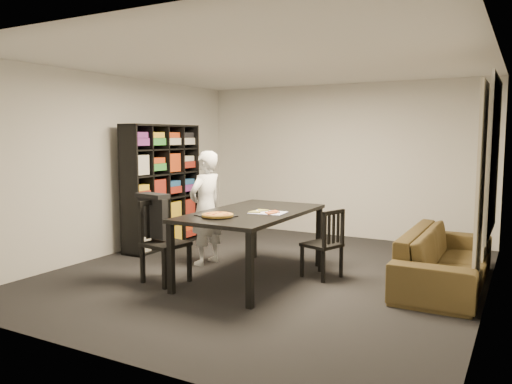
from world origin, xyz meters
The scene contains 16 objects.
room centered at (0.00, 0.00, 1.30)m, with size 5.01×5.51×2.61m.
window_pane centered at (2.48, 0.60, 1.50)m, with size 0.02×1.40×1.60m, color black.
window_frame centered at (2.48, 0.60, 1.50)m, with size 0.03×1.52×1.72m, color white.
curtain_left centered at (2.40, 0.08, 1.15)m, with size 0.03×0.70×2.25m, color beige.
curtain_right centered at (2.40, 1.12, 1.15)m, with size 0.03×0.70×2.25m, color beige.
bookshelf centered at (-2.16, 0.60, 0.95)m, with size 0.35×1.50×1.90m, color black.
dining_table centered at (-0.07, -0.28, 0.75)m, with size 1.10×1.98×0.83m.
chair_left centered at (-0.97, -0.89, 0.55)m, with size 0.52×0.52×0.97m.
chair_right centered at (0.73, 0.15, 0.48)m, with size 0.50×0.50×0.85m.
draped_jacket centered at (-1.10, -0.87, 0.80)m, with size 0.46×0.26×0.54m.
person centered at (-0.96, 0.04, 0.76)m, with size 0.56×0.37×1.53m, color silver.
baking_tray centered at (-0.24, -0.80, 0.83)m, with size 0.40×0.32×0.01m, color black.
pepperoni_pizza centered at (-0.18, -0.86, 0.85)m, with size 0.35×0.35×0.03m.
kitchen_towel centered at (0.16, -0.31, 0.83)m, with size 0.40×0.30×0.01m, color white.
pizza_slices centered at (0.13, -0.32, 0.84)m, with size 0.37×0.31×0.01m, color gold, non-canonical shape.
sofa centered at (2.03, 0.56, 0.32)m, with size 2.17×0.85×0.63m, color #42381A.
Camera 1 is at (2.81, -5.46, 1.72)m, focal length 35.00 mm.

